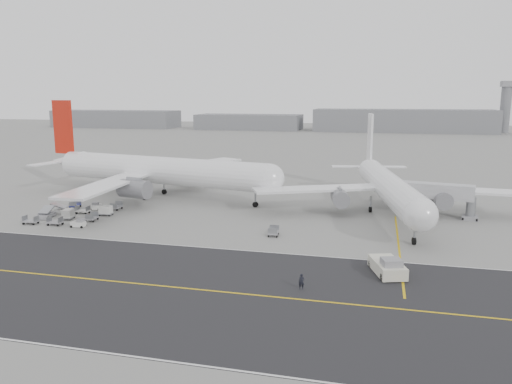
% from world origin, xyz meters
% --- Properties ---
extents(ground, '(700.00, 700.00, 0.00)m').
position_xyz_m(ground, '(0.00, 0.00, 0.00)').
color(ground, gray).
rests_on(ground, ground).
extents(taxiway, '(220.00, 59.00, 0.03)m').
position_xyz_m(taxiway, '(5.02, -17.98, 0.01)').
color(taxiway, '#252528').
rests_on(taxiway, ground).
extents(horizon_buildings, '(520.00, 28.00, 28.00)m').
position_xyz_m(horizon_buildings, '(30.00, 260.00, 0.00)').
color(horizon_buildings, gray).
rests_on(horizon_buildings, ground).
extents(control_tower, '(7.00, 7.00, 31.25)m').
position_xyz_m(control_tower, '(100.00, 265.00, 16.25)').
color(control_tower, gray).
rests_on(control_tower, ground).
extents(airliner_a, '(61.32, 60.10, 21.36)m').
position_xyz_m(airliner_a, '(-21.68, 31.13, 6.15)').
color(airliner_a, white).
rests_on(airliner_a, ground).
extents(airliner_b, '(51.65, 52.66, 18.32)m').
position_xyz_m(airliner_b, '(28.42, 27.80, 5.28)').
color(airliner_b, white).
rests_on(airliner_b, ground).
extents(pushback_tug, '(5.03, 8.81, 2.50)m').
position_xyz_m(pushback_tug, '(28.19, -7.36, 1.03)').
color(pushback_tug, beige).
rests_on(pushback_tug, ground).
extents(jet_bridge, '(17.40, 6.19, 6.49)m').
position_xyz_m(jet_bridge, '(36.10, 27.16, 4.52)').
color(jet_bridge, gray).
rests_on(jet_bridge, ground).
extents(gse_cluster, '(19.49, 22.88, 1.95)m').
position_xyz_m(gse_cluster, '(-28.37, 10.51, 0.00)').
color(gse_cluster, gray).
rests_on(gse_cluster, ground).
extents(stray_dolly, '(1.76, 2.66, 1.57)m').
position_xyz_m(stray_dolly, '(10.40, 6.62, 0.00)').
color(stray_dolly, silver).
rests_on(stray_dolly, ground).
extents(ground_crew_a, '(0.75, 0.55, 1.90)m').
position_xyz_m(ground_crew_a, '(18.33, -15.02, 0.95)').
color(ground_crew_a, black).
rests_on(ground_crew_a, ground).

